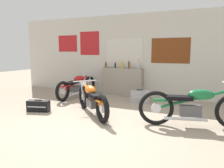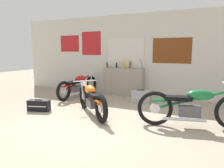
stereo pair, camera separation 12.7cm
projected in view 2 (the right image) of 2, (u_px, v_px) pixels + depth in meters
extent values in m
plane|color=gray|center=(82.00, 128.00, 4.42)|extent=(24.00, 24.00, 0.00)
cube|color=beige|center=(141.00, 55.00, 7.42)|extent=(10.00, 0.06, 2.80)
cube|color=silver|center=(126.00, 53.00, 7.62)|extent=(1.31, 0.01, 0.93)
cube|color=beige|center=(125.00, 53.00, 7.62)|extent=(1.37, 0.01, 0.99)
cube|color=brown|center=(172.00, 51.00, 6.92)|extent=(1.22, 0.01, 0.80)
cube|color=#B21E23|center=(91.00, 43.00, 8.19)|extent=(0.82, 0.01, 0.86)
cube|color=#B21E23|center=(70.00, 44.00, 8.62)|extent=(0.87, 0.01, 0.63)
cube|color=gray|center=(124.00, 82.00, 7.65)|extent=(1.45, 0.28, 0.96)
cylinder|color=#5B3814|center=(107.00, 65.00, 7.81)|extent=(0.07, 0.07, 0.16)
cone|color=#5B3814|center=(107.00, 63.00, 7.79)|extent=(0.06, 0.06, 0.04)
cylinder|color=black|center=(107.00, 62.00, 7.79)|extent=(0.03, 0.03, 0.02)
cylinder|color=black|center=(117.00, 66.00, 7.66)|extent=(0.06, 0.06, 0.16)
cone|color=black|center=(117.00, 63.00, 7.64)|extent=(0.05, 0.05, 0.04)
cylinder|color=silver|center=(117.00, 62.00, 7.64)|extent=(0.02, 0.02, 0.02)
cylinder|color=gold|center=(123.00, 65.00, 7.57)|extent=(0.08, 0.08, 0.20)
cone|color=gold|center=(123.00, 61.00, 7.55)|extent=(0.07, 0.07, 0.06)
cylinder|color=silver|center=(123.00, 60.00, 7.55)|extent=(0.03, 0.03, 0.02)
cylinder|color=#5B3814|center=(130.00, 65.00, 7.46)|extent=(0.06, 0.06, 0.22)
cone|color=#5B3814|center=(130.00, 61.00, 7.44)|extent=(0.05, 0.05, 0.06)
cylinder|color=silver|center=(130.00, 60.00, 7.43)|extent=(0.02, 0.02, 0.02)
cylinder|color=#B7B2A8|center=(140.00, 65.00, 7.32)|extent=(0.08, 0.08, 0.23)
cone|color=#B7B2A8|center=(140.00, 61.00, 7.29)|extent=(0.07, 0.07, 0.06)
cylinder|color=red|center=(140.00, 60.00, 7.29)|extent=(0.03, 0.03, 0.03)
torus|color=black|center=(155.00, 108.00, 4.56)|extent=(0.72, 0.28, 0.73)
cylinder|color=silver|center=(155.00, 108.00, 4.56)|extent=(0.21, 0.11, 0.21)
cube|color=#4C4C51|center=(189.00, 111.00, 4.43)|extent=(0.47, 0.33, 0.23)
cylinder|color=#196B38|center=(190.00, 100.00, 4.40)|extent=(1.35, 0.42, 0.46)
ellipsoid|color=#196B38|center=(200.00, 95.00, 4.35)|extent=(0.56, 0.37, 0.22)
cube|color=black|center=(178.00, 98.00, 4.44)|extent=(0.56, 0.37, 0.08)
cube|color=#196B38|center=(160.00, 100.00, 4.51)|extent=(0.33, 0.22, 0.04)
cylinder|color=silver|center=(184.00, 120.00, 4.34)|extent=(0.82, 0.28, 0.06)
torus|color=black|center=(91.00, 84.00, 8.11)|extent=(0.12, 0.64, 0.64)
cylinder|color=silver|center=(91.00, 84.00, 8.11)|extent=(0.07, 0.17, 0.17)
torus|color=black|center=(64.00, 91.00, 6.77)|extent=(0.12, 0.64, 0.64)
cylinder|color=silver|center=(64.00, 91.00, 6.77)|extent=(0.07, 0.17, 0.17)
cube|color=#4C4C51|center=(77.00, 88.00, 7.38)|extent=(0.23, 0.44, 0.19)
cylinder|color=#B21919|center=(77.00, 83.00, 7.35)|extent=(0.09, 1.40, 0.39)
ellipsoid|color=#B21919|center=(80.00, 79.00, 7.51)|extent=(0.25, 0.53, 0.22)
cube|color=black|center=(73.00, 83.00, 7.14)|extent=(0.25, 0.53, 0.08)
cube|color=#B21919|center=(65.00, 86.00, 6.83)|extent=(0.15, 0.31, 0.04)
cylinder|color=silver|center=(88.00, 79.00, 8.04)|extent=(0.04, 0.18, 0.44)
cylinder|color=silver|center=(91.00, 79.00, 7.98)|extent=(0.04, 0.18, 0.44)
cylinder|color=silver|center=(88.00, 73.00, 7.91)|extent=(0.64, 0.05, 0.03)
sphere|color=silver|center=(89.00, 75.00, 7.98)|extent=(0.13, 0.13, 0.13)
cylinder|color=silver|center=(79.00, 93.00, 7.24)|extent=(0.09, 0.85, 0.06)
torus|color=black|center=(84.00, 97.00, 5.97)|extent=(0.55, 0.50, 0.64)
cylinder|color=silver|center=(84.00, 97.00, 5.97)|extent=(0.18, 0.17, 0.17)
torus|color=black|center=(101.00, 109.00, 4.72)|extent=(0.55, 0.50, 0.64)
cylinder|color=silver|center=(101.00, 109.00, 4.72)|extent=(0.18, 0.17, 0.17)
cube|color=#4C4C51|center=(92.00, 103.00, 5.28)|extent=(0.44, 0.42, 0.18)
cylinder|color=orange|center=(92.00, 96.00, 5.26)|extent=(0.99, 0.86, 0.39)
ellipsoid|color=orange|center=(90.00, 90.00, 5.40)|extent=(0.51, 0.49, 0.22)
cube|color=black|center=(95.00, 96.00, 5.06)|extent=(0.51, 0.49, 0.08)
cube|color=orange|center=(100.00, 101.00, 4.77)|extent=(0.30, 0.29, 0.04)
cylinder|color=silver|center=(82.00, 89.00, 5.85)|extent=(0.15, 0.14, 0.44)
cylinder|color=silver|center=(87.00, 89.00, 5.90)|extent=(0.15, 0.14, 0.44)
cylinder|color=silver|center=(85.00, 81.00, 5.78)|extent=(0.44, 0.51, 0.03)
sphere|color=silver|center=(84.00, 84.00, 5.85)|extent=(0.13, 0.13, 0.13)
cylinder|color=silver|center=(99.00, 109.00, 5.27)|extent=(0.61, 0.54, 0.06)
cube|color=#9E9EA3|center=(140.00, 97.00, 6.58)|extent=(0.59, 0.40, 0.38)
cube|color=silver|center=(140.00, 97.00, 6.46)|extent=(0.44, 0.16, 0.02)
cube|color=black|center=(140.00, 90.00, 6.55)|extent=(0.19, 0.08, 0.02)
cube|color=black|center=(39.00, 106.00, 5.68)|extent=(0.60, 0.37, 0.29)
cube|color=silver|center=(37.00, 107.00, 5.58)|extent=(0.46, 0.16, 0.02)
cube|color=black|center=(39.00, 100.00, 5.66)|extent=(0.20, 0.08, 0.02)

